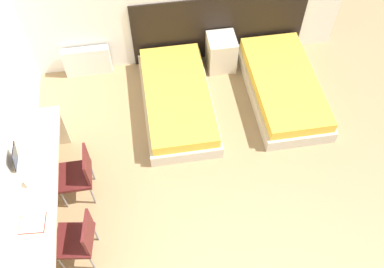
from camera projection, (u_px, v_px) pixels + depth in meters
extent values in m
cube|color=black|center=(219.00, 28.00, 6.49)|extent=(2.65, 0.03, 1.10)
cube|color=beige|center=(178.00, 103.00, 6.21)|extent=(0.98, 1.93, 0.20)
cube|color=gold|center=(177.00, 95.00, 6.07)|extent=(0.90, 1.85, 0.16)
cube|color=beige|center=(282.00, 90.00, 6.36)|extent=(0.98, 1.93, 0.20)
cube|color=gold|center=(284.00, 82.00, 6.21)|extent=(0.90, 1.85, 0.16)
cube|color=beige|center=(221.00, 52.00, 6.57)|extent=(0.42, 0.43, 0.56)
cube|color=silver|center=(87.00, 61.00, 6.51)|extent=(0.71, 0.12, 0.49)
cube|color=#C6B28E|center=(33.00, 198.00, 4.59)|extent=(0.51, 2.49, 0.04)
cube|color=#C6B28E|center=(47.00, 128.00, 5.61)|extent=(0.46, 0.04, 0.73)
cube|color=#511919|center=(75.00, 176.00, 5.14)|extent=(0.41, 0.41, 0.05)
cube|color=#511919|center=(87.00, 165.00, 4.98)|extent=(0.03, 0.37, 0.38)
cylinder|color=slate|center=(64.00, 199.00, 5.20)|extent=(0.02, 0.02, 0.39)
cylinder|color=slate|center=(65.00, 175.00, 5.40)|extent=(0.02, 0.02, 0.39)
cylinder|color=slate|center=(93.00, 195.00, 5.23)|extent=(0.02, 0.02, 0.39)
cylinder|color=slate|center=(92.00, 171.00, 5.43)|extent=(0.02, 0.02, 0.39)
cube|color=#511919|center=(74.00, 240.00, 4.66)|extent=(0.46, 0.46, 0.05)
cube|color=#511919|center=(88.00, 232.00, 4.49)|extent=(0.08, 0.37, 0.38)
cylinder|color=slate|center=(61.00, 263.00, 4.74)|extent=(0.02, 0.02, 0.39)
cylinder|color=slate|center=(66.00, 234.00, 4.94)|extent=(0.02, 0.02, 0.39)
cylinder|color=slate|center=(92.00, 263.00, 4.74)|extent=(0.02, 0.02, 0.39)
cylinder|color=slate|center=(96.00, 233.00, 4.94)|extent=(0.02, 0.02, 0.39)
cube|color=silver|center=(31.00, 163.00, 4.82)|extent=(0.32, 0.22, 0.02)
cube|color=black|center=(15.00, 157.00, 4.67)|extent=(0.07, 0.21, 0.31)
cube|color=#B21E1E|center=(32.00, 223.00, 4.39)|extent=(0.28, 0.25, 0.01)
cube|color=white|center=(32.00, 223.00, 4.39)|extent=(0.26, 0.23, 0.01)
cylinder|color=white|center=(29.00, 183.00, 4.62)|extent=(0.08, 0.08, 0.09)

